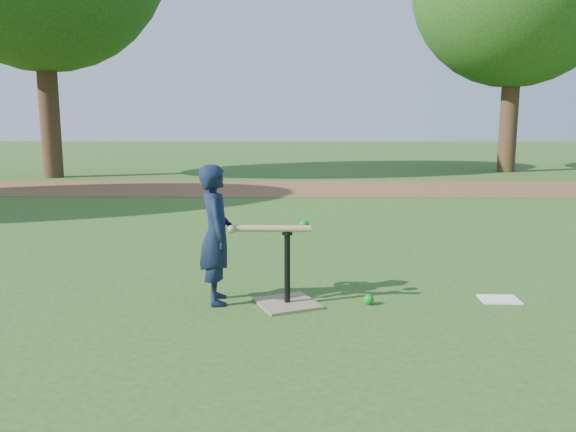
{
  "coord_description": "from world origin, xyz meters",
  "views": [
    {
      "loc": [
        0.43,
        -4.56,
        1.39
      ],
      "look_at": [
        0.34,
        -0.07,
        0.65
      ],
      "focal_mm": 35.0,
      "sensor_mm": 36.0,
      "label": 1
    }
  ],
  "objects": [
    {
      "name": "clipboard",
      "position": [
        2.03,
        -0.23,
        0.01
      ],
      "size": [
        0.31,
        0.24,
        0.01
      ],
      "primitive_type": "cube",
      "rotation": [
        0.0,
        0.0,
        -0.03
      ],
      "color": "white",
      "rests_on": "ground"
    },
    {
      "name": "ground",
      "position": [
        0.0,
        0.0,
        0.0
      ],
      "size": [
        80.0,
        80.0,
        0.0
      ],
      "primitive_type": "plane",
      "color": "#285116",
      "rests_on": "ground"
    },
    {
      "name": "batting_tee",
      "position": [
        0.34,
        -0.37,
        0.11
      ],
      "size": [
        0.57,
        0.57,
        0.61
      ],
      "color": "#887756",
      "rests_on": "ground"
    },
    {
      "name": "dirt_strip",
      "position": [
        0.0,
        7.5,
        0.01
      ],
      "size": [
        24.0,
        3.0,
        0.01
      ],
      "primitive_type": "cube",
      "color": "brown",
      "rests_on": "ground"
    },
    {
      "name": "child",
      "position": [
        -0.21,
        -0.32,
        0.54
      ],
      "size": [
        0.34,
        0.44,
        1.09
      ],
      "primitive_type": "imported",
      "rotation": [
        0.0,
        0.0,
        1.78
      ],
      "color": "black",
      "rests_on": "ground"
    },
    {
      "name": "swing_action",
      "position": [
        0.24,
        -0.37,
        0.61
      ],
      "size": [
        0.63,
        0.22,
        0.08
      ],
      "color": "tan",
      "rests_on": "ground"
    },
    {
      "name": "wiffle_ball_ground",
      "position": [
        0.98,
        -0.36,
        0.04
      ],
      "size": [
        0.08,
        0.08,
        0.08
      ],
      "primitive_type": "sphere",
      "color": "#0C8B19",
      "rests_on": "ground"
    }
  ]
}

